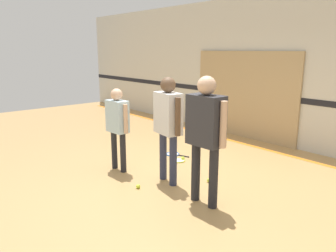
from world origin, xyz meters
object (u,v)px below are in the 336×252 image
Objects in this scene: person_instructor at (168,119)px; racket_spare_on_floor at (178,160)px; person_student_left at (118,121)px; person_student_right at (206,127)px; tennis_ball_by_spare_racket at (183,158)px; racket_second_spare at (174,154)px; tennis_ball_near_instructor at (138,186)px; tennis_ball_stray_left at (209,180)px.

person_instructor reaches higher than racket_spare_on_floor.
racket_spare_on_floor is at bearing 71.39° from person_student_left.
person_student_left is at bearing 4.28° from person_student_right.
tennis_ball_by_spare_racket reaches higher than racket_spare_on_floor.
racket_second_spare is at bearing 143.80° from person_instructor.
person_student_left reaches higher than racket_second_spare.
tennis_ball_near_instructor is (-0.09, -0.51, -0.98)m from person_instructor.
racket_second_spare is (-0.01, 1.27, -0.86)m from person_student_left.
person_student_left reaches higher than tennis_ball_by_spare_racket.
person_student_right is 2.07m from tennis_ball_by_spare_racket.
tennis_ball_stray_left is (1.38, 0.78, -0.84)m from person_student_left.
racket_spare_on_floor is 7.08× the size of tennis_ball_stray_left.
tennis_ball_stray_left is (1.08, -0.32, 0.02)m from racket_spare_on_floor.
tennis_ball_by_spare_racket is at bearing -35.68° from person_student_right.
person_instructor is at bearing -132.62° from tennis_ball_stray_left.
person_instructor is 3.16× the size of racket_second_spare.
racket_second_spare is (-0.31, 0.17, 0.00)m from racket_spare_on_floor.
racket_second_spare is 0.36m from tennis_ball_by_spare_racket.
person_instructor is 1.01m from person_student_left.
racket_spare_on_floor is 7.08× the size of tennis_ball_by_spare_racket.
tennis_ball_near_instructor is 1.49m from tennis_ball_by_spare_racket.
tennis_ball_by_spare_racket is (0.34, 1.19, -0.84)m from person_student_left.
person_instructor is at bearing 79.84° from tennis_ball_near_instructor.
tennis_ball_near_instructor is at bearing -118.21° from tennis_ball_stray_left.
tennis_ball_by_spare_racket is (0.35, -0.07, 0.02)m from racket_second_spare.
person_student_left is 0.82× the size of person_student_right.
person_student_right is at bearing 2.81° from person_student_left.
person_student_left reaches higher than tennis_ball_stray_left.
person_student_right is at bearing -53.10° from tennis_ball_stray_left.
person_student_left is at bearing -150.54° from tennis_ball_stray_left.
person_student_left is 21.39× the size of tennis_ball_stray_left.
person_instructor reaches higher than tennis_ball_stray_left.
person_student_right is 1.26m from tennis_ball_stray_left.
tennis_ball_by_spare_racket is at bearing -31.07° from racket_second_spare.
racket_spare_on_floor is at bearing -111.33° from tennis_ball_by_spare_racket.
person_student_right is (0.88, -0.11, 0.05)m from person_instructor.
tennis_ball_by_spare_racket is (-0.52, 1.40, 0.00)m from tennis_ball_near_instructor.
tennis_ball_stray_left is at bearing -21.45° from tennis_ball_by_spare_racket.
tennis_ball_near_instructor reaches higher than racket_second_spare.
person_student_right reaches higher than racket_spare_on_floor.
racket_spare_on_floor is 0.10m from tennis_ball_by_spare_racket.
person_student_right reaches higher than person_student_left.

